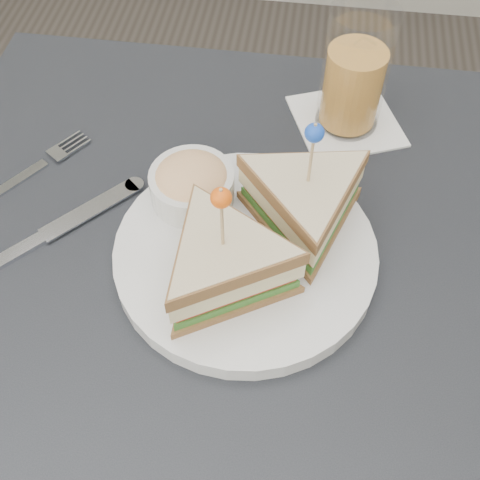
# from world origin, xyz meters

# --- Properties ---
(ground_plane) EXTENTS (3.50, 3.50, 0.00)m
(ground_plane) POSITION_xyz_m (0.00, 0.00, 0.00)
(ground_plane) COLOR #3F3833
(table) EXTENTS (0.80, 0.80, 0.75)m
(table) POSITION_xyz_m (0.00, 0.00, 0.67)
(table) COLOR black
(table) RESTS_ON ground
(plate_meal) EXTENTS (0.33, 0.31, 0.17)m
(plate_meal) POSITION_xyz_m (0.02, 0.02, 0.80)
(plate_meal) COLOR silver
(plate_meal) RESTS_ON table
(cutlery_fork) EXTENTS (0.12, 0.16, 0.01)m
(cutlery_fork) POSITION_xyz_m (-0.27, 0.12, 0.75)
(cutlery_fork) COLOR #B8BEC4
(cutlery_fork) RESTS_ON table
(cutlery_knife) EXTENTS (0.17, 0.19, 0.01)m
(cutlery_knife) POSITION_xyz_m (-0.22, 0.02, 0.75)
(cutlery_knife) COLOR silver
(cutlery_knife) RESTS_ON table
(drink_set) EXTENTS (0.17, 0.17, 0.17)m
(drink_set) POSITION_xyz_m (0.12, 0.27, 0.83)
(drink_set) COLOR white
(drink_set) RESTS_ON table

